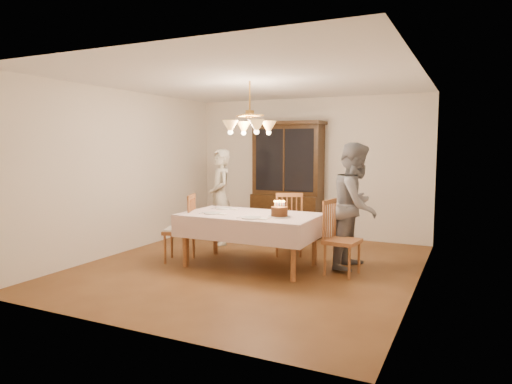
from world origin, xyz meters
The scene contains 14 objects.
ground centered at (0.00, 0.00, 0.00)m, with size 5.00×5.00×0.00m, color brown.
room_shell centered at (0.00, 0.00, 1.58)m, with size 5.00×5.00×5.00m.
dining_table centered at (0.00, 0.00, 0.68)m, with size 1.90×1.10×0.76m.
china_hutch centered at (-0.33, 2.25, 1.04)m, with size 1.38×0.54×2.16m.
chair_far_side centered at (0.24, 0.89, 0.44)m, with size 0.57×0.56×1.00m.
chair_left_end centered at (-1.07, -0.18, 0.45)m, with size 0.55×0.56×1.00m.
chair_right_end centered at (1.28, 0.17, 0.44)m, with size 0.47×0.49×1.00m.
elderly_woman centered at (-1.12, 1.11, 0.83)m, with size 0.60×0.40×1.66m, color beige.
adult_in_grey centered at (1.36, 0.60, 0.88)m, with size 0.86×0.67×1.76m, color slate.
birthday_cake centered at (0.48, -0.08, 0.82)m, with size 0.30×0.30×0.22m.
place_setting_near_left centered at (-0.47, -0.22, 0.77)m, with size 0.39×0.25×0.02m.
place_setting_near_right centered at (0.21, -0.35, 0.77)m, with size 0.41×0.27×0.02m.
place_setting_far_left centered at (-0.57, 0.28, 0.77)m, with size 0.41×0.26×0.02m.
chandelier centered at (0.00, 0.00, 1.98)m, with size 0.62×0.62×0.73m.
Camera 1 is at (2.83, -5.70, 1.72)m, focal length 32.00 mm.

